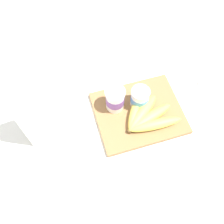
% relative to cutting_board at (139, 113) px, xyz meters
% --- Properties ---
extents(ground_plane, '(2.40, 2.40, 0.00)m').
position_rel_cutting_board_xyz_m(ground_plane, '(0.00, 0.00, -0.01)').
color(ground_plane, white).
extents(cutting_board, '(0.30, 0.25, 0.02)m').
position_rel_cutting_board_xyz_m(cutting_board, '(0.00, 0.00, 0.00)').
color(cutting_board, olive).
rests_on(cutting_board, ground_plane).
extents(cereal_box, '(0.21, 0.09, 0.28)m').
position_rel_cutting_board_xyz_m(cereal_box, '(-0.28, 0.03, 0.13)').
color(cereal_box, white).
rests_on(cereal_box, ground_plane).
extents(yogurt_cup_front, '(0.07, 0.07, 0.10)m').
position_rel_cutting_board_xyz_m(yogurt_cup_front, '(-0.07, 0.05, 0.06)').
color(yogurt_cup_front, white).
rests_on(yogurt_cup_front, cutting_board).
extents(yogurt_cup_back, '(0.06, 0.06, 0.08)m').
position_rel_cutting_board_xyz_m(yogurt_cup_back, '(0.01, 0.03, 0.05)').
color(yogurt_cup_back, white).
rests_on(yogurt_cup_back, cutting_board).
extents(banana_bunch, '(0.20, 0.18, 0.04)m').
position_rel_cutting_board_xyz_m(banana_bunch, '(0.01, -0.03, 0.03)').
color(banana_bunch, '#DFCF4E').
rests_on(banana_bunch, cutting_board).
extents(spoon, '(0.13, 0.07, 0.01)m').
position_rel_cutting_board_xyz_m(spoon, '(0.25, 0.05, -0.00)').
color(spoon, silver).
rests_on(spoon, ground_plane).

